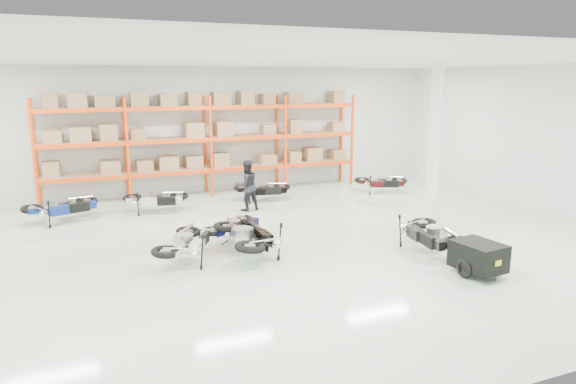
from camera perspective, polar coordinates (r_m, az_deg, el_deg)
name	(u,v)px	position (r m, az deg, el deg)	size (l,w,h in m)	color
room	(271,156)	(12.41, -1.95, 4.07)	(18.00, 18.00, 18.00)	silver
pallet_rack	(208,131)	(18.55, -8.92, 6.67)	(11.28, 0.98, 3.62)	#FF440D
structural_column	(434,144)	(15.39, 15.92, 5.20)	(0.25, 0.25, 4.50)	white
moto_blue_centre	(235,223)	(13.11, -5.96, -3.41)	(0.71, 1.60, 0.98)	#080850
moto_silver_left	(187,238)	(11.84, -11.16, -4.99)	(0.80, 1.81, 1.11)	silver
moto_black_far_left	(248,231)	(11.95, -4.45, -4.29)	(0.90, 2.03, 1.24)	black
moto_touring_right	(431,229)	(12.66, 15.58, -3.94)	(0.85, 1.90, 1.16)	black
trailer	(478,256)	(11.56, 20.37, -6.72)	(0.90, 1.69, 0.70)	black
moto_back_a	(62,203)	(16.20, -23.78, -1.11)	(0.82, 1.84, 1.12)	navy
moto_back_b	(155,195)	(16.46, -14.53, -0.38)	(0.77, 1.73, 1.06)	silver
moto_back_c	(263,186)	(17.48, -2.85, 0.67)	(0.74, 1.67, 1.02)	black
moto_back_d	(382,179)	(19.05, 10.35, 1.43)	(0.73, 1.65, 1.01)	#380B0B
person_back	(247,185)	(16.15, -4.62, 0.74)	(0.78, 0.61, 1.60)	black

